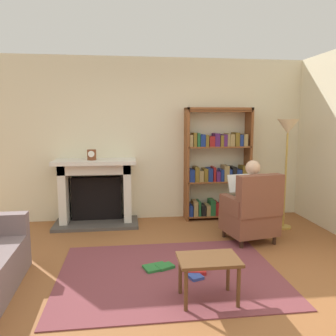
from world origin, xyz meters
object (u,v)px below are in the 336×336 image
at_px(mantel_clock, 92,155).
at_px(floor_lamp, 287,136).
at_px(fireplace, 96,189).
at_px(armchair_reading, 252,212).
at_px(bookshelf, 218,168).
at_px(seated_reader, 248,196).
at_px(side_table, 209,265).

height_order(mantel_clock, floor_lamp, floor_lamp).
height_order(fireplace, armchair_reading, fireplace).
height_order(bookshelf, seated_reader, bookshelf).
xyz_separation_m(fireplace, armchair_reading, (2.19, -1.16, -0.14)).
bearing_deg(mantel_clock, side_table, -63.08).
bearing_deg(seated_reader, armchair_reading, 90.00).
relative_size(fireplace, seated_reader, 1.16).
relative_size(fireplace, mantel_clock, 8.09).
bearing_deg(fireplace, side_table, -64.77).
height_order(mantel_clock, seated_reader, mantel_clock).
xyz_separation_m(bookshelf, floor_lamp, (0.89, -0.66, 0.56)).
xyz_separation_m(mantel_clock, seated_reader, (2.21, -0.95, -0.52)).
height_order(seated_reader, floor_lamp, floor_lamp).
height_order(bookshelf, side_table, bookshelf).
distance_m(armchair_reading, seated_reader, 0.23).
height_order(seated_reader, side_table, seated_reader).
xyz_separation_m(bookshelf, seated_reader, (0.14, -1.08, -0.25)).
relative_size(mantel_clock, bookshelf, 0.09).
bearing_deg(floor_lamp, mantel_clock, 170.02).
relative_size(armchair_reading, seated_reader, 0.85).
height_order(fireplace, seated_reader, seated_reader).
height_order(fireplace, mantel_clock, mantel_clock).
height_order(bookshelf, armchair_reading, bookshelf).
xyz_separation_m(mantel_clock, side_table, (1.27, -2.49, -0.78)).
xyz_separation_m(seated_reader, side_table, (-0.94, -1.55, -0.26)).
bearing_deg(side_table, mantel_clock, 116.92).
xyz_separation_m(fireplace, bookshelf, (2.03, 0.04, 0.31)).
xyz_separation_m(mantel_clock, bookshelf, (2.07, 0.14, -0.26)).
xyz_separation_m(bookshelf, armchair_reading, (0.16, -1.20, -0.45)).
bearing_deg(side_table, bookshelf, 72.94).
distance_m(side_table, floor_lamp, 2.82).
bearing_deg(bookshelf, seated_reader, -82.84).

